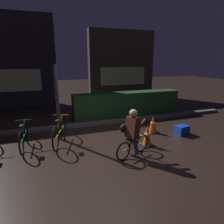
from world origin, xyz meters
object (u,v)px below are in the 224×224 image
at_px(street_post, 58,104).
at_px(traffic_cone_near, 147,136).
at_px(blue_crate, 182,130).
at_px(traffic_cone_far, 153,124).
at_px(parked_bike_center_left, 60,131).
at_px(cyclist, 132,133).
at_px(parked_bike_left_mid, 24,136).

height_order(street_post, traffic_cone_near, street_post).
height_order(traffic_cone_near, blue_crate, traffic_cone_near).
xyz_separation_m(street_post, traffic_cone_far, (3.04, -0.42, -0.85)).
height_order(parked_bike_center_left, traffic_cone_near, parked_bike_center_left).
xyz_separation_m(street_post, cyclist, (1.64, -1.74, -0.51)).
relative_size(traffic_cone_near, traffic_cone_far, 1.03).
relative_size(traffic_cone_near, cyclist, 0.49).
bearing_deg(cyclist, parked_bike_left_mid, 127.86).
xyz_separation_m(street_post, traffic_cone_near, (2.34, -1.30, -0.84)).
bearing_deg(parked_bike_left_mid, cyclist, -116.53).
distance_m(parked_bike_left_mid, blue_crate, 4.91).
distance_m(traffic_cone_far, cyclist, 1.95).
xyz_separation_m(parked_bike_left_mid, cyclist, (2.64, -1.50, 0.29)).
bearing_deg(parked_bike_center_left, cyclist, -114.21).
bearing_deg(traffic_cone_near, cyclist, -148.01).
height_order(street_post, blue_crate, street_post).
height_order(traffic_cone_far, blue_crate, traffic_cone_far).
relative_size(traffic_cone_far, cyclist, 0.47).
bearing_deg(parked_bike_left_mid, street_post, -73.46).
height_order(parked_bike_center_left, cyclist, cyclist).
height_order(parked_bike_center_left, traffic_cone_far, parked_bike_center_left).
height_order(parked_bike_left_mid, parked_bike_center_left, parked_bike_center_left).
relative_size(traffic_cone_near, blue_crate, 1.38).
relative_size(parked_bike_left_mid, parked_bike_center_left, 0.95).
bearing_deg(street_post, traffic_cone_near, -29.08).
distance_m(street_post, traffic_cone_far, 3.19).
bearing_deg(traffic_cone_near, parked_bike_left_mid, 162.37).
relative_size(parked_bike_center_left, traffic_cone_far, 2.86).
distance_m(street_post, cyclist, 2.44).
distance_m(parked_bike_left_mid, traffic_cone_near, 3.50).
height_order(traffic_cone_far, cyclist, cyclist).
bearing_deg(blue_crate, parked_bike_left_mid, 172.26).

